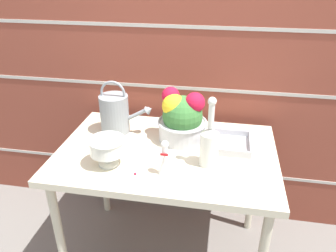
% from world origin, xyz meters
% --- Properties ---
extents(ground_plane, '(12.00, 12.00, 0.00)m').
position_xyz_m(ground_plane, '(0.00, 0.00, 0.00)').
color(ground_plane, slate).
extents(brick_wall, '(3.60, 0.08, 2.20)m').
position_xyz_m(brick_wall, '(0.00, 0.47, 1.10)').
color(brick_wall, brown).
rests_on(brick_wall, ground_plane).
extents(patio_table, '(1.11, 0.75, 0.74)m').
position_xyz_m(patio_table, '(0.00, 0.00, 0.66)').
color(patio_table, beige).
rests_on(patio_table, ground_plane).
extents(watering_can, '(0.30, 0.16, 0.30)m').
position_xyz_m(watering_can, '(-0.32, 0.15, 0.85)').
color(watering_can, gray).
rests_on(watering_can, patio_table).
extents(crystal_pedestal_bowl, '(0.17, 0.17, 0.14)m').
position_xyz_m(crystal_pedestal_bowl, '(-0.25, -0.18, 0.84)').
color(crystal_pedestal_bowl, silver).
rests_on(crystal_pedestal_bowl, patio_table).
extents(flower_planter, '(0.27, 0.27, 0.28)m').
position_xyz_m(flower_planter, '(0.06, 0.13, 0.87)').
color(flower_planter, '#BCBCC1').
rests_on(flower_planter, patio_table).
extents(glass_decanter, '(0.09, 0.09, 0.34)m').
position_xyz_m(glass_decanter, '(0.22, -0.09, 0.86)').
color(glass_decanter, silver).
rests_on(glass_decanter, patio_table).
extents(figurine_vase, '(0.06, 0.06, 0.17)m').
position_xyz_m(figurine_vase, '(0.03, -0.20, 0.81)').
color(figurine_vase, white).
rests_on(figurine_vase, patio_table).
extents(wire_tray, '(0.24, 0.23, 0.04)m').
position_xyz_m(wire_tray, '(0.31, 0.10, 0.75)').
color(wire_tray, '#B7B7BC').
rests_on(wire_tray, patio_table).
extents(fallen_petal, '(0.01, 0.01, 0.01)m').
position_xyz_m(fallen_petal, '(-0.10, -0.24, 0.74)').
color(fallen_petal, red).
rests_on(fallen_petal, patio_table).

